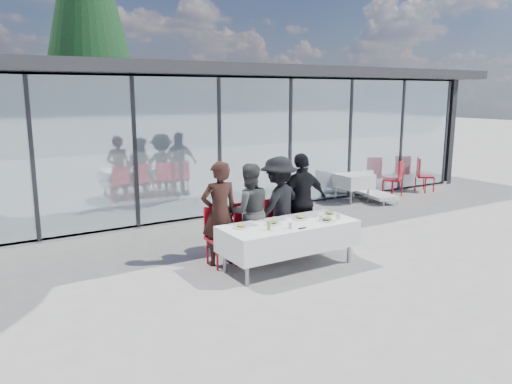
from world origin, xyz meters
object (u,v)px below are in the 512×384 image
diner_c (279,205)px  diner_d (302,201)px  juice_bottle (269,226)px  diner_chair_a (219,233)px  lounger (372,190)px  diner_chair_c (278,223)px  folded_eyeglasses (302,228)px  diner_b (249,212)px  plate_extra (327,220)px  plate_d (329,213)px  spare_table_right (352,181)px  plate_c (301,218)px  plate_b (273,223)px  diner_chair_d (301,219)px  conifer_tree (86,1)px  diner_chair_b (248,228)px  spare_chair_b (396,177)px  plate_a (241,226)px  diner_a (219,213)px  spare_chair_a (422,173)px  dining_table (289,236)px

diner_c → diner_d: bearing=161.1°
juice_bottle → diner_c: bearing=48.7°
diner_chair_a → lounger: 6.28m
diner_chair_c → folded_eyeglasses: (-0.31, -1.13, 0.22)m
diner_b → plate_extra: 1.34m
plate_d → spare_table_right: size_ratio=0.34×
plate_c → plate_extra: size_ratio=1.00×
plate_b → diner_chair_d: bearing=32.1°
plate_extra → spare_table_right: bearing=42.9°
folded_eyeglasses → lounger: folded_eyeglasses is taller
diner_b → diner_chair_a: bearing=14.5°
diner_chair_a → diner_d: bearing=-0.6°
plate_extra → juice_bottle: (-1.11, 0.05, 0.05)m
conifer_tree → diner_chair_a: bearing=-94.6°
diner_chair_a → diner_chair_c: size_ratio=1.00×
diner_chair_b → folded_eyeglasses: size_ratio=6.96×
spare_table_right → spare_chair_b: bearing=-3.9°
diner_c → plate_a: 1.23m
diner_chair_d → plate_d: (0.12, -0.66, 0.24)m
diner_chair_c → plate_d: (0.63, -0.66, 0.24)m
spare_table_right → diner_chair_a: bearing=-154.5°
diner_chair_a → diner_c: 1.23m
diner_chair_a → diner_chair_b: bearing=0.0°
diner_a → juice_bottle: 0.98m
diner_c → folded_eyeglasses: diner_c is taller
plate_c → spare_chair_a: bearing=24.8°
plate_b → plate_c: 0.58m
diner_d → plate_extra: 0.98m
plate_d → juice_bottle: bearing=-169.5°
dining_table → diner_chair_b: diner_chair_b is taller
lounger → spare_chair_a: bearing=2.3°
juice_bottle → dining_table: bearing=18.7°
diner_a → diner_chair_d: size_ratio=1.79×
diner_chair_a → plate_extra: (1.50, -0.97, 0.24)m
diner_a → spare_table_right: bearing=-149.5°
diner_d → plate_d: diner_d is taller
dining_table → diner_chair_c: bearing=68.5°
spare_chair_a → lounger: bearing=-177.7°
diner_chair_a → diner_a: bearing=-90.0°
diner_chair_c → juice_bottle: diner_chair_c is taller
diner_c → plate_extra: 1.01m
diner_c → spare_chair_b: bearing=-175.5°
diner_chair_a → folded_eyeglasses: diner_chair_a is taller
plate_a → diner_chair_a: bearing=99.4°
diner_a → diner_d: 1.69m
plate_a → diner_chair_b: bearing=51.0°
dining_table → spare_chair_b: (5.86, 3.14, -0.00)m
diner_a → diner_chair_d: diner_a is taller
diner_chair_d → diner_chair_a: bearing=180.0°
diner_chair_d → plate_c: diner_chair_d is taller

